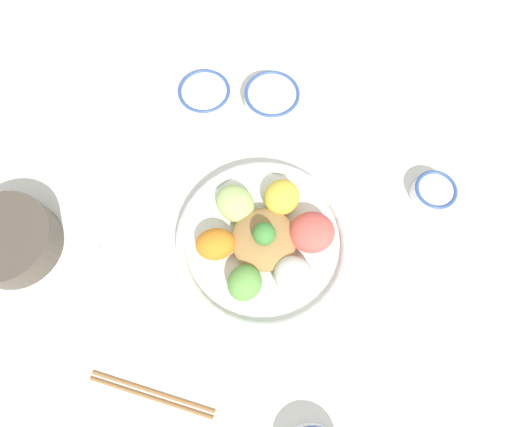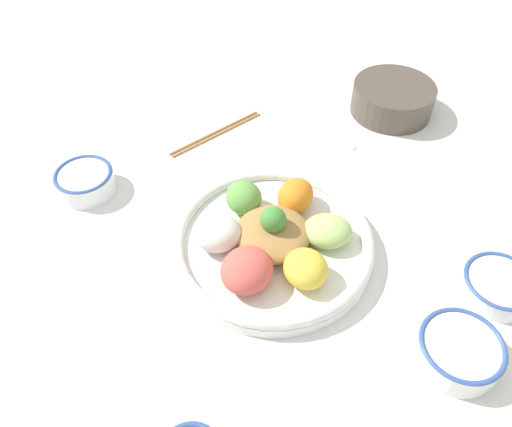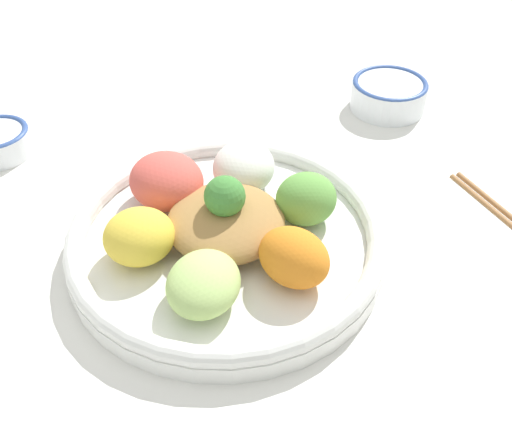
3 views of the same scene
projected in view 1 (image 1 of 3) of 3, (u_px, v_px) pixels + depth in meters
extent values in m
plane|color=white|center=(262.00, 232.00, 0.82)|extent=(2.40, 2.40, 0.00)
cylinder|color=white|center=(264.00, 244.00, 0.80)|extent=(0.33, 0.33, 0.02)
torus|color=white|center=(264.00, 242.00, 0.79)|extent=(0.33, 0.33, 0.02)
ellipsoid|color=#E55B51|center=(312.00, 232.00, 0.77)|extent=(0.10, 0.09, 0.06)
ellipsoid|color=yellow|center=(282.00, 197.00, 0.80)|extent=(0.10, 0.10, 0.05)
ellipsoid|color=#B7DB7A|center=(235.00, 203.00, 0.80)|extent=(0.09, 0.10, 0.04)
ellipsoid|color=orange|center=(215.00, 244.00, 0.76)|extent=(0.08, 0.07, 0.05)
ellipsoid|color=#6BAD4C|center=(245.00, 283.00, 0.74)|extent=(0.09, 0.09, 0.06)
ellipsoid|color=white|center=(294.00, 277.00, 0.74)|extent=(0.09, 0.09, 0.05)
ellipsoid|color=#AD7F47|center=(264.00, 239.00, 0.77)|extent=(0.12, 0.12, 0.04)
sphere|color=#478E3D|center=(264.00, 234.00, 0.74)|extent=(0.04, 0.04, 0.04)
cylinder|color=white|center=(272.00, 99.00, 0.90)|extent=(0.12, 0.12, 0.04)
torus|color=#38569E|center=(272.00, 94.00, 0.88)|extent=(0.12, 0.12, 0.01)
cylinder|color=maroon|center=(272.00, 95.00, 0.89)|extent=(0.09, 0.09, 0.00)
cylinder|color=white|center=(433.00, 193.00, 0.83)|extent=(0.08, 0.08, 0.03)
torus|color=#38569E|center=(436.00, 190.00, 0.82)|extent=(0.08, 0.08, 0.01)
cylinder|color=maroon|center=(435.00, 190.00, 0.82)|extent=(0.07, 0.07, 0.00)
cylinder|color=white|center=(205.00, 95.00, 0.91)|extent=(0.11, 0.11, 0.03)
torus|color=#38569E|center=(204.00, 91.00, 0.90)|extent=(0.11, 0.11, 0.01)
cylinder|color=#5B3319|center=(204.00, 92.00, 0.90)|extent=(0.09, 0.09, 0.00)
cylinder|color=#51473D|center=(10.00, 240.00, 0.78)|extent=(0.17, 0.17, 0.06)
ellipsoid|color=#E0705B|center=(3.00, 237.00, 0.76)|extent=(0.15, 0.15, 0.02)
cylinder|color=#9E6B3D|center=(151.00, 398.00, 0.72)|extent=(0.19, 0.13, 0.01)
cylinder|color=#9E6B3D|center=(153.00, 392.00, 0.72)|extent=(0.19, 0.13, 0.01)
cube|color=white|center=(92.00, 268.00, 0.79)|extent=(0.06, 0.08, 0.01)
ellipsoid|color=white|center=(78.00, 302.00, 0.77)|extent=(0.06, 0.06, 0.01)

